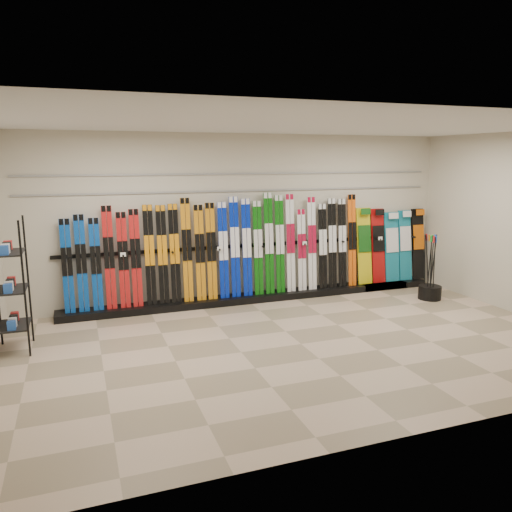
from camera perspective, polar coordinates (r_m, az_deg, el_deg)
name	(u,v)px	position (r m, az deg, el deg)	size (l,w,h in m)	color
floor	(301,344)	(7.15, 5.18, -9.99)	(8.00, 8.00, 0.00)	gray
back_wall	(244,218)	(9.06, -1.38, 4.33)	(8.00, 8.00, 0.00)	beige
ceiling	(305,124)	(6.69, 5.64, 14.77)	(8.00, 8.00, 0.00)	silver
ski_rack_base	(260,297)	(9.21, 0.44, -4.69)	(8.00, 0.40, 0.12)	black
skis	(226,251)	(8.83, -3.48, 0.63)	(5.37, 0.18, 1.84)	#0A419C
snowboards	(391,246)	(10.41, 15.16, 1.16)	(1.58, 0.23, 1.49)	gold
accessory_rack	(10,286)	(7.40, -26.31, -3.07)	(0.40, 0.60, 1.80)	black
pole_bin	(430,292)	(9.81, 19.23, -3.95)	(0.41, 0.41, 0.25)	black
ski_poles	(430,267)	(9.69, 19.27, -1.18)	(0.25, 0.33, 1.18)	black
slatwall_rail_0	(244,191)	(8.99, -1.35, 7.48)	(7.60, 0.02, 0.03)	gray
slatwall_rail_1	(244,174)	(8.98, -1.36, 9.40)	(7.60, 0.02, 0.03)	gray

